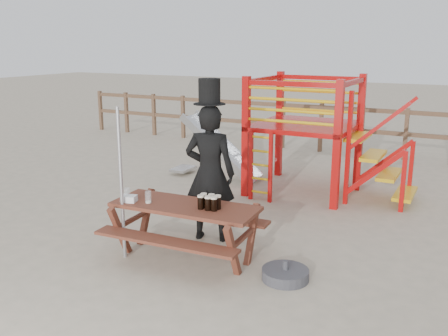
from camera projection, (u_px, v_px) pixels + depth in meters
ground at (194, 261)px, 6.21m from camera, size 60.00×60.00×0.00m
back_fence at (341, 124)px, 12.07m from camera, size 15.09×0.09×1.20m
playground_fort at (301, 133)px, 8.98m from camera, size 4.71×1.84×2.10m
picnic_table at (185, 225)px, 6.21m from camera, size 1.89×1.35×0.71m
man_with_hat at (210, 170)px, 6.71m from camera, size 0.77×0.60×2.20m
metal_pole at (121, 185)px, 6.11m from camera, size 0.04×0.04×1.92m
parasol_base at (285, 274)px, 5.73m from camera, size 0.54×0.54×0.23m
paper_bag at (129, 199)px, 6.26m from camera, size 0.21×0.18×0.08m
stout_pints at (209, 202)px, 5.97m from camera, size 0.27×0.17×0.17m
empty_glasses at (137, 196)px, 6.27m from camera, size 0.40×0.09×0.15m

